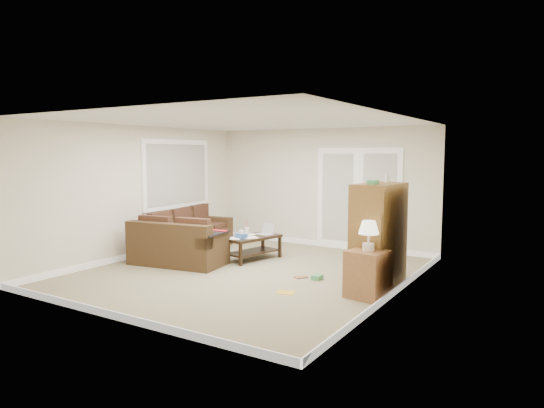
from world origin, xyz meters
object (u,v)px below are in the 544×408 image
Objects in this scene: sectional_sofa at (185,241)px; tv_armoire at (378,235)px; coffee_table at (253,247)px; side_cabinet at (368,270)px.

tv_armoire is (3.86, -0.07, 0.47)m from sectional_sofa.
tv_armoire is at bearing 0.76° from coffee_table.
sectional_sofa is 3.89m from tv_armoire.
side_cabinet is at bearing -79.71° from tv_armoire.
coffee_table is 2.92m from side_cabinet.
coffee_table is at bearing 165.42° from side_cabinet.
tv_armoire reaches higher than sectional_sofa.
tv_armoire reaches higher than coffee_table.
sectional_sofa is 1.34m from coffee_table.
tv_armoire is at bearing -9.96° from sectional_sofa.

